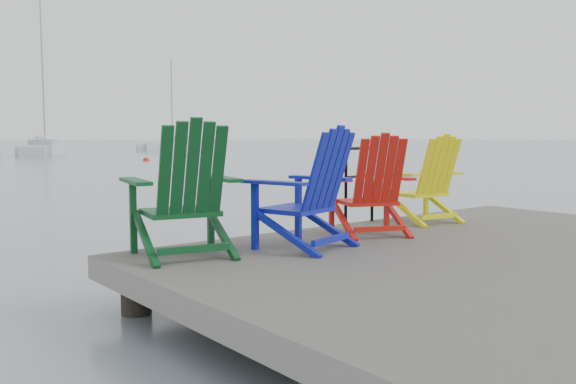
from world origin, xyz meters
TOP-DOWN VIEW (x-y plane):
  - ground at (0.00, 0.00)m, footprint 400.00×400.00m
  - dock at (0.00, 0.00)m, footprint 6.00×5.00m
  - handrail at (0.25, 2.45)m, footprint 0.48×0.04m
  - chair_green at (-2.37, 1.91)m, footprint 1.03×0.97m
  - chair_blue at (-1.29, 1.57)m, footprint 1.00×0.95m
  - chair_red at (-0.30, 1.72)m, footprint 0.99×0.95m
  - chair_yellow at (0.88, 1.97)m, footprint 0.88×0.83m
  - sailboat_mid at (10.28, 47.49)m, footprint 6.49×9.89m
  - sailboat_far at (24.78, 52.68)m, footprint 6.81×2.44m
  - buoy_a at (7.58, 8.71)m, footprint 0.36×0.36m
  - buoy_c at (11.47, 31.64)m, footprint 0.41×0.41m

SIDE VIEW (x-z plane):
  - ground at x=0.00m, z-range 0.00..0.00m
  - buoy_a at x=7.58m, z-range -0.18..0.18m
  - buoy_c at x=11.47m, z-range -0.21..0.21m
  - dock at x=0.00m, z-range -0.35..1.05m
  - sailboat_mid at x=10.28m, z-range -6.29..7.00m
  - sailboat_far at x=24.78m, z-range -4.36..5.07m
  - chair_yellow at x=0.88m, z-range 0.50..1.52m
  - chair_red at x=-0.30m, z-range 0.50..1.52m
  - handrail at x=0.25m, z-range 0.59..1.49m
  - chair_blue at x=-1.29m, z-range 0.50..1.58m
  - chair_green at x=-2.37m, z-range 0.50..1.64m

